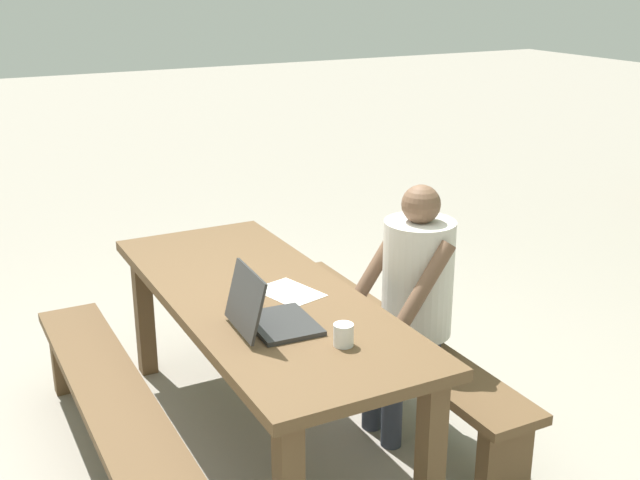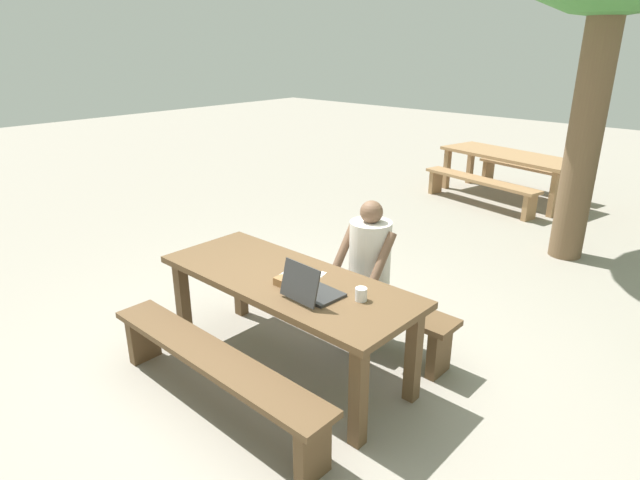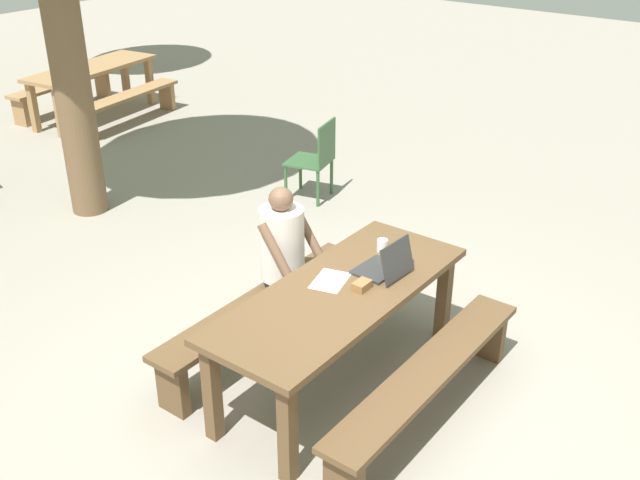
{
  "view_description": "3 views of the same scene",
  "coord_description": "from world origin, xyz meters",
  "px_view_note": "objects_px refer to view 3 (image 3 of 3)",
  "views": [
    {
      "loc": [
        3.09,
        -1.3,
        2.16
      ],
      "look_at": [
        0.11,
        0.25,
        1.02
      ],
      "focal_mm": 44.48,
      "sensor_mm": 36.0,
      "label": 1
    },
    {
      "loc": [
        2.57,
        -2.45,
        2.4
      ],
      "look_at": [
        0.11,
        0.25,
        1.02
      ],
      "focal_mm": 29.67,
      "sensor_mm": 36.0,
      "label": 2
    },
    {
      "loc": [
        -3.48,
        -2.47,
        3.32
      ],
      "look_at": [
        0.11,
        0.25,
        1.02
      ],
      "focal_mm": 41.75,
      "sensor_mm": 36.0,
      "label": 3
    }
  ],
  "objects_px": {
    "laptop": "(385,266)",
    "coffee_mug": "(382,245)",
    "small_pouch": "(362,285)",
    "picnic_table_rear": "(92,74)",
    "person_seated": "(286,252)",
    "picnic_table_front": "(340,303)",
    "plastic_chair": "(316,158)"
  },
  "relations": [
    {
      "from": "small_pouch",
      "to": "person_seated",
      "type": "height_order",
      "value": "person_seated"
    },
    {
      "from": "person_seated",
      "to": "plastic_chair",
      "type": "distance_m",
      "value": 2.68
    },
    {
      "from": "laptop",
      "to": "person_seated",
      "type": "distance_m",
      "value": 0.81
    },
    {
      "from": "coffee_mug",
      "to": "person_seated",
      "type": "height_order",
      "value": "person_seated"
    },
    {
      "from": "laptop",
      "to": "plastic_chair",
      "type": "height_order",
      "value": "laptop"
    },
    {
      "from": "coffee_mug",
      "to": "picnic_table_rear",
      "type": "height_order",
      "value": "coffee_mug"
    },
    {
      "from": "coffee_mug",
      "to": "person_seated",
      "type": "bearing_deg",
      "value": 124.07
    },
    {
      "from": "small_pouch",
      "to": "coffee_mug",
      "type": "distance_m",
      "value": 0.58
    },
    {
      "from": "coffee_mug",
      "to": "picnic_table_front",
      "type": "bearing_deg",
      "value": -173.06
    },
    {
      "from": "laptop",
      "to": "picnic_table_rear",
      "type": "xyz_separation_m",
      "value": [
        2.53,
        6.55,
        -0.21
      ]
    },
    {
      "from": "picnic_table_front",
      "to": "coffee_mug",
      "type": "xyz_separation_m",
      "value": [
        0.64,
        0.08,
        0.15
      ]
    },
    {
      "from": "person_seated",
      "to": "picnic_table_rear",
      "type": "height_order",
      "value": "person_seated"
    },
    {
      "from": "picnic_table_front",
      "to": "picnic_table_rear",
      "type": "height_order",
      "value": "picnic_table_front"
    },
    {
      "from": "picnic_table_front",
      "to": "coffee_mug",
      "type": "relative_size",
      "value": 23.0
    },
    {
      "from": "coffee_mug",
      "to": "person_seated",
      "type": "relative_size",
      "value": 0.07
    },
    {
      "from": "laptop",
      "to": "coffee_mug",
      "type": "relative_size",
      "value": 3.79
    },
    {
      "from": "laptop",
      "to": "plastic_chair",
      "type": "bearing_deg",
      "value": -130.77
    },
    {
      "from": "picnic_table_front",
      "to": "person_seated",
      "type": "distance_m",
      "value": 0.71
    },
    {
      "from": "picnic_table_front",
      "to": "plastic_chair",
      "type": "bearing_deg",
      "value": 40.29
    },
    {
      "from": "laptop",
      "to": "small_pouch",
      "type": "distance_m",
      "value": 0.27
    },
    {
      "from": "laptop",
      "to": "picnic_table_rear",
      "type": "height_order",
      "value": "laptop"
    },
    {
      "from": "picnic_table_front",
      "to": "plastic_chair",
      "type": "distance_m",
      "value": 3.26
    },
    {
      "from": "picnic_table_front",
      "to": "small_pouch",
      "type": "xyz_separation_m",
      "value": [
        0.09,
        -0.11,
        0.14
      ]
    },
    {
      "from": "person_seated",
      "to": "plastic_chair",
      "type": "bearing_deg",
      "value": 32.64
    },
    {
      "from": "laptop",
      "to": "picnic_table_rear",
      "type": "relative_size",
      "value": 0.16
    },
    {
      "from": "laptop",
      "to": "picnic_table_rear",
      "type": "distance_m",
      "value": 7.02
    },
    {
      "from": "small_pouch",
      "to": "plastic_chair",
      "type": "relative_size",
      "value": 0.15
    },
    {
      "from": "small_pouch",
      "to": "plastic_chair",
      "type": "distance_m",
      "value": 3.28
    },
    {
      "from": "laptop",
      "to": "coffee_mug",
      "type": "height_order",
      "value": "laptop"
    },
    {
      "from": "picnic_table_front",
      "to": "coffee_mug",
      "type": "bearing_deg",
      "value": 6.94
    },
    {
      "from": "small_pouch",
      "to": "picnic_table_rear",
      "type": "height_order",
      "value": "small_pouch"
    },
    {
      "from": "small_pouch",
      "to": "person_seated",
      "type": "xyz_separation_m",
      "value": [
        0.15,
        0.78,
        -0.06
      ]
    }
  ]
}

